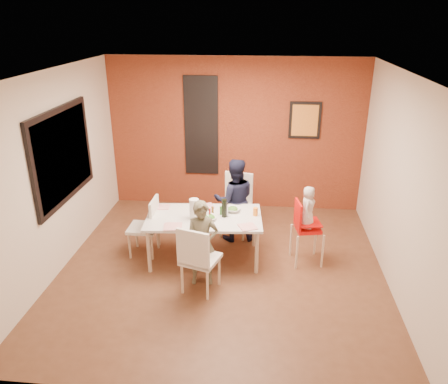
# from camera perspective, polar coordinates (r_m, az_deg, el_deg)

# --- Properties ---
(ground) EXTENTS (4.50, 4.50, 0.00)m
(ground) POSITION_cam_1_polar(r_m,az_deg,el_deg) (6.28, -0.28, -9.94)
(ground) COLOR brown
(ground) RESTS_ON ground
(ceiling) EXTENTS (4.50, 4.50, 0.02)m
(ceiling) POSITION_cam_1_polar(r_m,az_deg,el_deg) (5.35, -0.34, 15.30)
(ceiling) COLOR white
(ceiling) RESTS_ON wall_back
(wall_back) EXTENTS (4.50, 0.02, 2.70)m
(wall_back) POSITION_cam_1_polar(r_m,az_deg,el_deg) (7.81, 1.47, 7.47)
(wall_back) COLOR beige
(wall_back) RESTS_ON ground
(wall_front) EXTENTS (4.50, 0.02, 2.70)m
(wall_front) POSITION_cam_1_polar(r_m,az_deg,el_deg) (3.68, -4.13, -10.78)
(wall_front) COLOR beige
(wall_front) RESTS_ON ground
(wall_left) EXTENTS (0.02, 4.50, 2.70)m
(wall_left) POSITION_cam_1_polar(r_m,az_deg,el_deg) (6.31, -21.08, 2.28)
(wall_left) COLOR beige
(wall_left) RESTS_ON ground
(wall_right) EXTENTS (0.02, 4.50, 2.70)m
(wall_right) POSITION_cam_1_polar(r_m,az_deg,el_deg) (5.89, 22.01, 0.74)
(wall_right) COLOR beige
(wall_right) RESTS_ON ground
(brick_accent_wall) EXTENTS (4.50, 0.02, 2.70)m
(brick_accent_wall) POSITION_cam_1_polar(r_m,az_deg,el_deg) (7.79, 1.46, 7.43)
(brick_accent_wall) COLOR maroon
(brick_accent_wall) RESTS_ON ground
(picture_window_frame) EXTENTS (0.05, 1.70, 1.30)m
(picture_window_frame) POSITION_cam_1_polar(r_m,az_deg,el_deg) (6.41, -20.32, 4.57)
(picture_window_frame) COLOR black
(picture_window_frame) RESTS_ON wall_left
(picture_window_pane) EXTENTS (0.02, 1.55, 1.15)m
(picture_window_pane) POSITION_cam_1_polar(r_m,az_deg,el_deg) (6.40, -20.20, 4.57)
(picture_window_pane) COLOR black
(picture_window_pane) RESTS_ON wall_left
(glassblock_strip) EXTENTS (0.55, 0.03, 1.70)m
(glassblock_strip) POSITION_cam_1_polar(r_m,az_deg,el_deg) (7.81, -2.98, 8.58)
(glassblock_strip) COLOR silver
(glassblock_strip) RESTS_ON wall_back
(glassblock_surround) EXTENTS (0.60, 0.03, 1.76)m
(glassblock_surround) POSITION_cam_1_polar(r_m,az_deg,el_deg) (7.80, -2.98, 8.57)
(glassblock_surround) COLOR black
(glassblock_surround) RESTS_ON wall_back
(art_print_frame) EXTENTS (0.54, 0.03, 0.64)m
(art_print_frame) POSITION_cam_1_polar(r_m,az_deg,el_deg) (7.71, 10.52, 9.19)
(art_print_frame) COLOR black
(art_print_frame) RESTS_ON wall_back
(art_print_canvas) EXTENTS (0.44, 0.01, 0.54)m
(art_print_canvas) POSITION_cam_1_polar(r_m,az_deg,el_deg) (7.69, 10.53, 9.17)
(art_print_canvas) COLOR gold
(art_print_canvas) RESTS_ON wall_back
(dining_table) EXTENTS (1.70, 1.04, 0.68)m
(dining_table) POSITION_cam_1_polar(r_m,az_deg,el_deg) (6.24, -2.63, -3.71)
(dining_table) COLOR silver
(dining_table) RESTS_ON ground
(chair_near) EXTENTS (0.55, 0.55, 0.94)m
(chair_near) POSITION_cam_1_polar(r_m,az_deg,el_deg) (5.53, -3.49, -8.45)
(chair_near) COLOR silver
(chair_near) RESTS_ON ground
(chair_far) EXTENTS (0.54, 0.54, 0.99)m
(chair_far) POSITION_cam_1_polar(r_m,az_deg,el_deg) (7.04, 1.68, -1.10)
(chair_far) COLOR white
(chair_far) RESTS_ON ground
(chair_left) EXTENTS (0.42, 0.42, 0.89)m
(chair_left) POSITION_cam_1_polar(r_m,az_deg,el_deg) (6.51, -9.90, -4.08)
(chair_left) COLOR silver
(chair_left) RESTS_ON ground
(high_chair) EXTENTS (0.46, 0.46, 0.95)m
(high_chair) POSITION_cam_1_polar(r_m,az_deg,el_deg) (6.28, 10.52, -4.41)
(high_chair) COLOR red
(high_chair) RESTS_ON ground
(child_near) EXTENTS (0.45, 0.33, 1.17)m
(child_near) POSITION_cam_1_polar(r_m,az_deg,el_deg) (5.71, -2.87, -6.74)
(child_near) COLOR brown
(child_near) RESTS_ON ground
(child_far) EXTENTS (0.73, 0.62, 1.33)m
(child_far) POSITION_cam_1_polar(r_m,az_deg,el_deg) (6.77, 1.38, -1.05)
(child_far) COLOR black
(child_far) RESTS_ON ground
(toddler) EXTENTS (0.26, 0.33, 0.61)m
(toddler) POSITION_cam_1_polar(r_m,az_deg,el_deg) (6.17, 10.92, -1.95)
(toddler) COLOR beige
(toddler) RESTS_ON high_chair
(plate_near_left) EXTENTS (0.27, 0.27, 0.01)m
(plate_near_left) POSITION_cam_1_polar(r_m,az_deg,el_deg) (5.95, -6.71, -4.51)
(plate_near_left) COLOR white
(plate_near_left) RESTS_ON dining_table
(plate_far_mid) EXTENTS (0.27, 0.27, 0.01)m
(plate_far_mid) POSITION_cam_1_polar(r_m,az_deg,el_deg) (6.52, -2.29, -1.87)
(plate_far_mid) COLOR white
(plate_far_mid) RESTS_ON dining_table
(plate_near_right) EXTENTS (0.29, 0.29, 0.01)m
(plate_near_right) POSITION_cam_1_polar(r_m,az_deg,el_deg) (5.91, 3.12, -4.56)
(plate_near_right) COLOR white
(plate_near_right) RESTS_ON dining_table
(plate_far_left) EXTENTS (0.22, 0.22, 0.01)m
(plate_far_left) POSITION_cam_1_polar(r_m,az_deg,el_deg) (6.56, -8.02, -1.93)
(plate_far_left) COLOR white
(plate_far_left) RESTS_ON dining_table
(salad_bowl_a) EXTENTS (0.21, 0.21, 0.05)m
(salad_bowl_a) POSITION_cam_1_polar(r_m,az_deg,el_deg) (6.12, -1.91, -3.37)
(salad_bowl_a) COLOR white
(salad_bowl_a) RESTS_ON dining_table
(salad_bowl_b) EXTENTS (0.24, 0.24, 0.05)m
(salad_bowl_b) POSITION_cam_1_polar(r_m,az_deg,el_deg) (6.36, 1.13, -2.29)
(salad_bowl_b) COLOR white
(salad_bowl_b) RESTS_ON dining_table
(wine_bottle) EXTENTS (0.07, 0.07, 0.27)m
(wine_bottle) POSITION_cam_1_polar(r_m,az_deg,el_deg) (6.14, 0.03, -2.12)
(wine_bottle) COLOR black
(wine_bottle) RESTS_ON dining_table
(wine_glass_a) EXTENTS (0.06, 0.06, 0.18)m
(wine_glass_a) POSITION_cam_1_polar(r_m,az_deg,el_deg) (6.02, -2.26, -3.16)
(wine_glass_a) COLOR white
(wine_glass_a) RESTS_ON dining_table
(wine_glass_b) EXTENTS (0.07, 0.07, 0.19)m
(wine_glass_b) POSITION_cam_1_polar(r_m,az_deg,el_deg) (6.17, 0.26, -2.39)
(wine_glass_b) COLOR white
(wine_glass_b) RESTS_ON dining_table
(paper_towel_roll) EXTENTS (0.13, 0.13, 0.30)m
(paper_towel_roll) POSITION_cam_1_polar(r_m,az_deg,el_deg) (6.10, -3.91, -2.23)
(paper_towel_roll) COLOR silver
(paper_towel_roll) RESTS_ON dining_table
(condiment_red) EXTENTS (0.04, 0.04, 0.15)m
(condiment_red) POSITION_cam_1_polar(r_m,az_deg,el_deg) (6.12, -1.91, -2.85)
(condiment_red) COLOR red
(condiment_red) RESTS_ON dining_table
(condiment_green) EXTENTS (0.03, 0.03, 0.13)m
(condiment_green) POSITION_cam_1_polar(r_m,az_deg,el_deg) (6.24, -0.42, -2.43)
(condiment_green) COLOR #2F7527
(condiment_green) RESTS_ON dining_table
(condiment_brown) EXTENTS (0.04, 0.04, 0.14)m
(condiment_brown) POSITION_cam_1_polar(r_m,az_deg,el_deg) (6.21, -1.50, -2.49)
(condiment_brown) COLOR brown
(condiment_brown) RESTS_ON dining_table
(sippy_cup) EXTENTS (0.07, 0.07, 0.12)m
(sippy_cup) POSITION_cam_1_polar(r_m,az_deg,el_deg) (6.23, 4.12, -2.57)
(sippy_cup) COLOR orange
(sippy_cup) RESTS_ON dining_table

